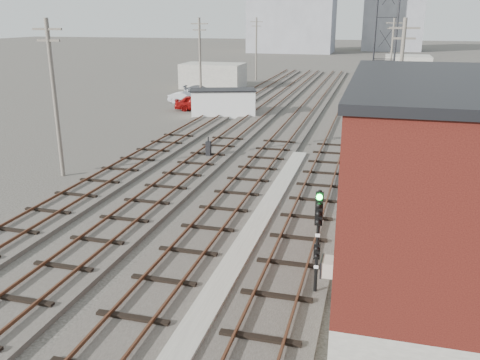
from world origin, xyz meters
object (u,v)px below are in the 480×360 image
(car_grey, at_px, (201,90))
(car_silver, at_px, (185,98))
(signal_mast, at_px, (318,237))
(switch_stand, at_px, (208,149))
(car_red, at_px, (197,103))
(site_trailer, at_px, (223,103))

(car_grey, bearing_deg, car_silver, 176.23)
(signal_mast, bearing_deg, switch_stand, 119.70)
(signal_mast, relative_size, car_grey, 0.93)
(car_red, bearing_deg, switch_stand, -173.60)
(car_silver, bearing_deg, site_trailer, -127.00)
(signal_mast, height_order, car_silver, signal_mast)
(car_grey, bearing_deg, site_trailer, -159.53)
(signal_mast, height_order, site_trailer, signal_mast)
(signal_mast, height_order, car_grey, signal_mast)
(switch_stand, relative_size, car_grey, 0.34)
(car_red, height_order, car_silver, car_red)
(site_trailer, height_order, car_red, site_trailer)
(car_silver, bearing_deg, switch_stand, -147.21)
(switch_stand, xyz_separation_m, site_trailer, (-3.43, 14.72, 0.65))
(car_red, xyz_separation_m, car_silver, (-2.65, 3.62, -0.15))
(car_red, xyz_separation_m, car_grey, (-3.06, 9.80, -0.18))
(signal_mast, height_order, switch_stand, signal_mast)
(switch_stand, height_order, car_silver, switch_stand)
(car_red, height_order, car_grey, car_red)
(site_trailer, distance_m, car_silver, 8.78)
(site_trailer, relative_size, car_grey, 1.63)
(car_red, bearing_deg, site_trailer, -141.72)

